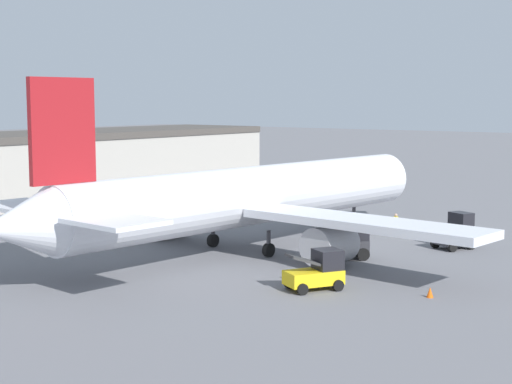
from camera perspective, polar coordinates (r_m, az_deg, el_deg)
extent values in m
plane|color=slate|center=(53.89, 0.00, -4.12)|extent=(400.00, 400.00, 0.00)
cylinder|color=silver|center=(53.32, 0.00, -0.21)|extent=(32.38, 6.88, 3.94)
cone|color=silver|center=(67.38, 10.14, 1.13)|extent=(3.50, 4.14, 3.87)
cone|color=silver|center=(41.77, -17.08, -2.43)|extent=(4.66, 4.13, 3.75)
cube|color=silver|center=(59.38, -8.11, -0.24)|extent=(4.93, 16.01, 0.50)
cube|color=silver|center=(46.10, 7.76, -2.23)|extent=(4.93, 16.01, 0.50)
cylinder|color=#ADADB2|center=(57.81, -6.59, -1.99)|extent=(3.25, 2.64, 2.37)
cylinder|color=#ADADB2|center=(47.72, 5.38, -3.82)|extent=(3.25, 2.64, 2.37)
cube|color=maroon|center=(42.89, -13.90, 4.34)|extent=(3.96, 0.72, 5.64)
cube|color=silver|center=(46.91, -16.71, -0.96)|extent=(3.97, 5.04, 0.24)
cube|color=silver|center=(39.79, -10.22, -2.11)|extent=(3.97, 5.04, 0.24)
cylinder|color=#38383D|center=(62.69, 7.13, -1.84)|extent=(0.28, 0.28, 1.73)
cylinder|color=black|center=(62.76, 7.12, -2.30)|extent=(0.73, 0.41, 0.70)
cylinder|color=#38383D|center=(50.87, 0.93, -3.78)|extent=(0.28, 0.28, 1.73)
cylinder|color=black|center=(50.95, 0.92, -4.24)|extent=(0.93, 0.43, 0.90)
cylinder|color=#38383D|center=(54.34, -3.15, -3.11)|extent=(0.28, 0.28, 1.73)
cylinder|color=black|center=(54.41, -3.14, -3.54)|extent=(0.93, 0.43, 0.90)
cylinder|color=#1E2338|center=(59.90, 10.12, -2.75)|extent=(0.26, 0.26, 0.79)
cylinder|color=yellow|center=(59.78, 10.14, -2.07)|extent=(0.36, 0.36, 0.63)
sphere|color=tan|center=(59.72, 10.14, -1.67)|extent=(0.23, 0.23, 0.23)
cube|color=#2D2D33|center=(55.31, 14.15, -3.22)|extent=(2.90, 2.48, 0.87)
cube|color=black|center=(55.62, 14.69, -2.08)|extent=(1.57, 1.78, 1.25)
cylinder|color=black|center=(55.40, 15.37, -3.70)|extent=(0.75, 0.53, 0.69)
cylinder|color=black|center=(56.56, 14.19, -3.46)|extent=(0.75, 0.53, 0.69)
cylinder|color=black|center=(54.22, 14.08, -3.89)|extent=(0.75, 0.53, 0.69)
cylinder|color=black|center=(55.40, 12.91, -3.63)|extent=(0.75, 0.53, 0.69)
cube|color=yellow|center=(42.32, 4.20, -6.20)|extent=(3.40, 2.85, 0.75)
cube|color=black|center=(42.52, 5.23, -4.89)|extent=(1.85, 1.87, 1.08)
cube|color=#333333|center=(41.87, 3.55, -4.97)|extent=(2.18, 1.88, 0.73)
cylinder|color=black|center=(42.24, 5.98, -6.77)|extent=(0.67, 0.54, 0.61)
cylinder|color=black|center=(43.56, 4.97, -6.35)|extent=(0.67, 0.54, 0.61)
cylinder|color=black|center=(41.27, 3.38, -7.07)|extent=(0.67, 0.54, 0.61)
cylinder|color=black|center=(42.61, 2.44, -6.62)|extent=(0.67, 0.54, 0.61)
cube|color=#2D2D33|center=(50.52, 6.45, -3.96)|extent=(3.14, 3.05, 0.82)
cube|color=black|center=(50.59, 7.34, -2.81)|extent=(1.84, 1.85, 1.17)
cylinder|color=black|center=(50.21, 7.80, -4.52)|extent=(0.79, 0.75, 0.81)
cylinder|color=black|center=(51.59, 7.28, -4.21)|extent=(0.79, 0.75, 0.81)
cylinder|color=black|center=(49.61, 5.58, -4.62)|extent=(0.79, 0.75, 0.81)
cylinder|color=black|center=(51.01, 5.10, -4.31)|extent=(0.79, 0.75, 0.81)
cone|color=#EF590F|center=(41.65, 12.54, -7.13)|extent=(0.36, 0.36, 0.55)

